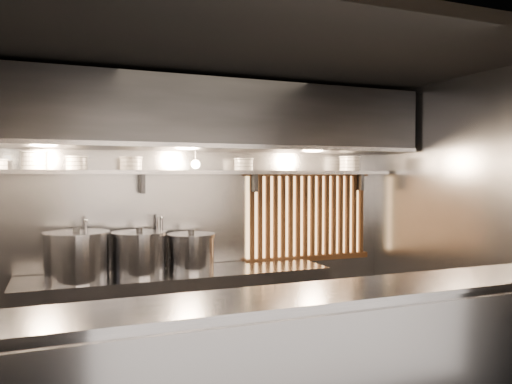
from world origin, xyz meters
TOP-DOWN VIEW (x-y plane):
  - ceiling at (0.00, 0.00)m, footprint 4.50×4.50m
  - wall_back at (0.00, 1.50)m, footprint 4.50×0.00m
  - wall_right at (2.25, 0.00)m, footprint 0.00×3.00m
  - serving_counter at (0.00, -0.96)m, footprint 4.50×0.56m
  - cooking_bench at (-0.30, 1.13)m, footprint 3.00×0.70m
  - bowl_shelf at (0.00, 1.32)m, footprint 4.40×0.34m
  - exhaust_hood at (0.00, 1.10)m, footprint 4.40×0.81m
  - wood_screen at (1.30, 1.45)m, footprint 1.56×0.09m
  - faucet_left at (-1.15, 1.37)m, footprint 0.04×0.30m
  - faucet_right at (-0.45, 1.37)m, footprint 0.04×0.30m
  - pendant_bulb at (-0.10, 1.20)m, footprint 0.09×0.09m
  - stock_pot_left at (-1.24, 1.10)m, footprint 0.75×0.75m
  - stock_pot_mid at (-0.16, 1.17)m, footprint 0.54×0.54m
  - stock_pot_right at (-0.67, 1.15)m, footprint 0.69×0.69m
  - bowl_stack_1 at (-1.58, 1.32)m, footprint 0.24×0.24m
  - bowl_stack_2 at (-1.22, 1.32)m, footprint 0.21×0.21m
  - bowl_stack_3 at (-0.72, 1.32)m, footprint 0.23×0.23m
  - bowl_stack_4 at (0.46, 1.32)m, footprint 0.21×0.21m
  - bowl_stack_5 at (1.77, 1.32)m, footprint 0.24×0.24m

SIDE VIEW (x-z plane):
  - cooking_bench at x=-0.30m, z-range 0.00..0.90m
  - serving_counter at x=0.00m, z-range 0.00..1.13m
  - stock_pot_mid at x=-0.16m, z-range 0.88..1.29m
  - stock_pot_right at x=-0.67m, z-range 0.88..1.33m
  - stock_pot_left at x=-1.24m, z-range 0.88..1.36m
  - faucet_left at x=-1.15m, z-range 1.06..1.56m
  - faucet_right at x=-0.45m, z-range 1.06..1.56m
  - wood_screen at x=1.30m, z-range 0.86..1.90m
  - wall_back at x=0.00m, z-range -0.85..3.65m
  - wall_right at x=2.25m, z-range -0.10..2.90m
  - bowl_shelf at x=0.00m, z-range 1.86..1.90m
  - pendant_bulb at x=-0.10m, z-range 1.87..2.05m
  - bowl_stack_3 at x=-0.72m, z-range 1.90..2.03m
  - bowl_stack_4 at x=0.46m, z-range 1.90..2.03m
  - bowl_stack_2 at x=-1.22m, z-range 1.90..2.03m
  - bowl_stack_5 at x=1.77m, z-range 1.90..2.07m
  - bowl_stack_1 at x=-1.58m, z-range 1.90..2.07m
  - exhaust_hood at x=0.00m, z-range 2.10..2.75m
  - ceiling at x=0.00m, z-range 2.80..2.80m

